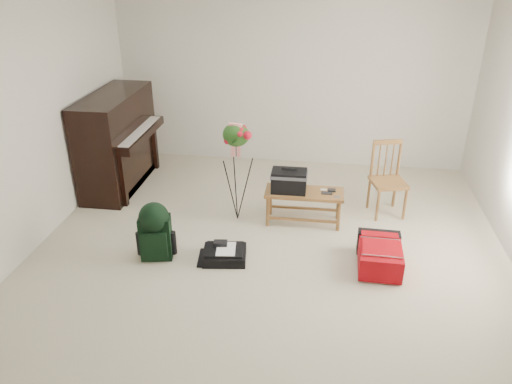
% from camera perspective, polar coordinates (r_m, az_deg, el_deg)
% --- Properties ---
extents(floor, '(5.00, 5.50, 0.01)m').
position_cam_1_polar(floor, '(5.20, 1.21, -8.02)').
color(floor, '#C0B69A').
rests_on(floor, ground).
extents(ceiling, '(5.00, 5.50, 0.01)m').
position_cam_1_polar(ceiling, '(4.32, 1.55, 20.58)').
color(ceiling, white).
rests_on(ceiling, wall_back).
extents(wall_back, '(5.00, 0.04, 2.50)m').
position_cam_1_polar(wall_back, '(7.23, 4.12, 12.78)').
color(wall_back, beige).
rests_on(wall_back, floor).
extents(wall_left, '(0.04, 5.50, 2.50)m').
position_cam_1_polar(wall_left, '(5.48, -25.69, 5.82)').
color(wall_left, beige).
rests_on(wall_left, floor).
extents(piano, '(0.71, 1.50, 1.25)m').
position_cam_1_polar(piano, '(6.86, -15.48, 5.46)').
color(piano, black).
rests_on(piano, floor).
extents(bench, '(0.90, 0.37, 0.69)m').
position_cam_1_polar(bench, '(5.71, 4.35, 0.88)').
color(bench, brown).
rests_on(bench, floor).
extents(dining_chair, '(0.47, 0.47, 0.89)m').
position_cam_1_polar(dining_chair, '(6.13, 14.89, 1.34)').
color(dining_chair, brown).
rests_on(dining_chair, floor).
extents(red_suitcase, '(0.44, 0.63, 0.27)m').
position_cam_1_polar(red_suitcase, '(5.24, 13.90, -6.73)').
color(red_suitcase, '#BA080D').
rests_on(red_suitcase, floor).
extents(black_duffel, '(0.48, 0.41, 0.18)m').
position_cam_1_polar(black_duffel, '(5.21, -3.62, -7.07)').
color(black_duffel, black).
rests_on(black_duffel, floor).
extents(green_backpack, '(0.35, 0.32, 0.63)m').
position_cam_1_polar(green_backpack, '(5.19, -11.49, -4.11)').
color(green_backpack, black).
rests_on(green_backpack, floor).
extents(flower_stand, '(0.44, 0.44, 1.23)m').
position_cam_1_polar(flower_stand, '(5.72, -2.22, 2.21)').
color(flower_stand, black).
rests_on(flower_stand, floor).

